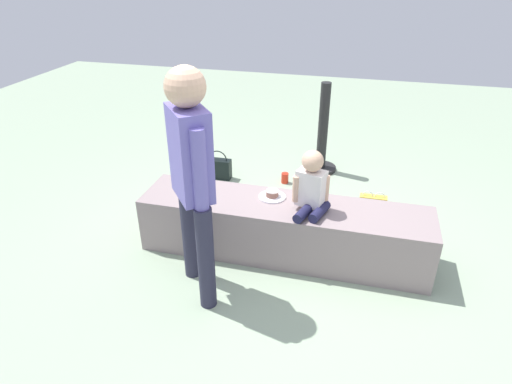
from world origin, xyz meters
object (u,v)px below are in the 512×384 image
object	(u,v)px
gift_bag	(372,208)
party_cup_red	(285,178)
cake_box_white	(276,203)
adult_standing	(191,168)
handbag_black_leather	(218,168)
water_bottle_near_gift	(190,198)
cake_plate	(272,195)
child_seated	(312,185)

from	to	relation	value
gift_bag	party_cup_red	world-z (taller)	gift_bag
cake_box_white	party_cup_red	bearing A→B (deg)	92.40
cake_box_white	adult_standing	bearing A→B (deg)	-103.29
cake_box_white	gift_bag	bearing A→B (deg)	0.50
adult_standing	handbag_black_leather	size ratio (longest dim) A/B	5.03
water_bottle_near_gift	cake_box_white	bearing A→B (deg)	11.52
cake_plate	handbag_black_leather	xyz separation A→B (m)	(-0.85, 1.09, -0.36)
handbag_black_leather	adult_standing	bearing A→B (deg)	-75.47
child_seated	handbag_black_leather	bearing A→B (deg)	134.01
child_seated	adult_standing	distance (m)	0.96
adult_standing	child_seated	bearing A→B (deg)	38.00
water_bottle_near_gift	party_cup_red	xyz separation A→B (m)	(0.80, 0.73, -0.04)
adult_standing	gift_bag	world-z (taller)	adult_standing
handbag_black_leather	child_seated	bearing A→B (deg)	-45.99
cake_plate	cake_box_white	world-z (taller)	cake_plate
child_seated	gift_bag	world-z (taller)	child_seated
party_cup_red	water_bottle_near_gift	bearing A→B (deg)	-137.44
cake_plate	water_bottle_near_gift	world-z (taller)	cake_plate
party_cup_red	handbag_black_leather	size ratio (longest dim) A/B	0.34
adult_standing	water_bottle_near_gift	xyz separation A→B (m)	(-0.52, 1.10, -0.89)
child_seated	water_bottle_near_gift	size ratio (longest dim) A/B	2.33
child_seated	party_cup_red	world-z (taller)	child_seated
adult_standing	cake_box_white	xyz separation A→B (m)	(0.30, 1.27, -0.92)
handbag_black_leather	water_bottle_near_gift	bearing A→B (deg)	-95.60
cake_plate	party_cup_red	world-z (taller)	cake_plate
adult_standing	gift_bag	bearing A→B (deg)	46.79
cake_plate	water_bottle_near_gift	distance (m)	1.08
child_seated	handbag_black_leather	xyz separation A→B (m)	(-1.17, 1.21, -0.56)
gift_bag	cake_box_white	world-z (taller)	gift_bag
cake_plate	adult_standing	bearing A→B (deg)	-119.84
cake_box_white	handbag_black_leather	world-z (taller)	handbag_black_leather
cake_plate	gift_bag	distance (m)	1.07
water_bottle_near_gift	party_cup_red	world-z (taller)	water_bottle_near_gift
water_bottle_near_gift	adult_standing	bearing A→B (deg)	-64.56
cake_plate	water_bottle_near_gift	size ratio (longest dim) A/B	1.08
cake_plate	party_cup_red	distance (m)	1.24
water_bottle_near_gift	handbag_black_leather	xyz separation A→B (m)	(0.07, 0.67, 0.02)
party_cup_red	gift_bag	bearing A→B (deg)	-31.18
water_bottle_near_gift	handbag_black_leather	size ratio (longest dim) A/B	0.64
gift_bag	party_cup_red	size ratio (longest dim) A/B	2.76
party_cup_red	handbag_black_leather	xyz separation A→B (m)	(-0.73, -0.07, 0.06)
water_bottle_near_gift	cake_plate	bearing A→B (deg)	-24.94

